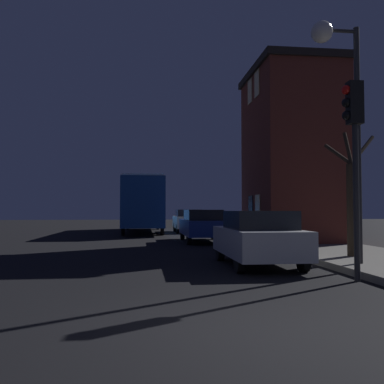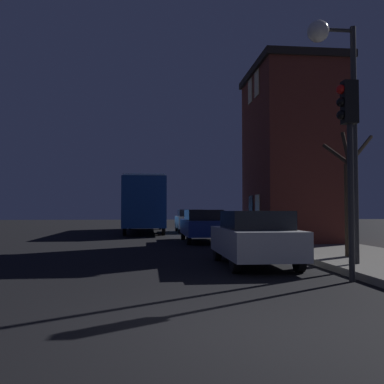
{
  "view_description": "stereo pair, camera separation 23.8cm",
  "coord_description": "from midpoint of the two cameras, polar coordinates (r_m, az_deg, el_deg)",
  "views": [
    {
      "loc": [
        -1.24,
        -5.23,
        1.47
      ],
      "look_at": [
        0.9,
        13.29,
        2.25
      ],
      "focal_mm": 40.0,
      "sensor_mm": 36.0,
      "label": 1
    },
    {
      "loc": [
        -1.01,
        -5.26,
        1.47
      ],
      "look_at": [
        0.9,
        13.29,
        2.25
      ],
      "focal_mm": 40.0,
      "sensor_mm": 36.0,
      "label": 2
    }
  ],
  "objects": [
    {
      "name": "car_near_lane",
      "position": [
        11.45,
        8.16,
        -5.99
      ],
      "size": [
        1.73,
        3.89,
        1.45
      ],
      "color": "#B7BABF",
      "rests_on": "ground"
    },
    {
      "name": "bare_tree",
      "position": [
        13.04,
        20.06,
        -1.02
      ],
      "size": [
        1.58,
        1.15,
        3.62
      ],
      "color": "#2D2319",
      "rests_on": "sidewalk"
    },
    {
      "name": "ground_plane",
      "position": [
        5.56,
        5.57,
        -17.74
      ],
      "size": [
        120.0,
        120.0,
        0.0
      ],
      "primitive_type": "plane",
      "color": "black"
    },
    {
      "name": "streetlamp",
      "position": [
        11.5,
        18.25,
        14.13
      ],
      "size": [
        1.24,
        0.53,
        5.99
      ],
      "color": "#28282B",
      "rests_on": "sidewalk"
    },
    {
      "name": "traffic_light",
      "position": [
        9.56,
        20.09,
        6.9
      ],
      "size": [
        0.43,
        0.24,
        4.16
      ],
      "color": "#28282B",
      "rests_on": "ground"
    },
    {
      "name": "brick_building",
      "position": [
        19.37,
        12.8,
        5.06
      ],
      "size": [
        3.63,
        5.04,
        7.58
      ],
      "color": "brown",
      "rests_on": "sidewalk"
    },
    {
      "name": "car_far_lane",
      "position": [
        28.13,
        -0.79,
        -3.81
      ],
      "size": [
        1.73,
        3.98,
        1.49
      ],
      "color": "beige",
      "rests_on": "ground"
    },
    {
      "name": "bus",
      "position": [
        28.56,
        -6.8,
        -1.2
      ],
      "size": [
        2.44,
        11.24,
        3.45
      ],
      "color": "#194793",
      "rests_on": "ground"
    },
    {
      "name": "car_mid_lane",
      "position": [
        19.78,
        1.03,
        -4.39
      ],
      "size": [
        1.73,
        4.63,
        1.48
      ],
      "color": "navy",
      "rests_on": "ground"
    }
  ]
}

